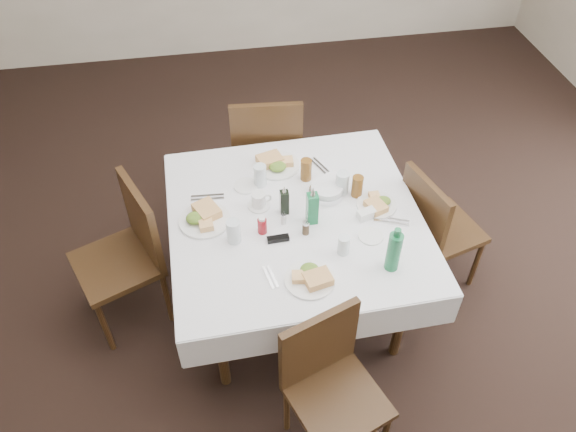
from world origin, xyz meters
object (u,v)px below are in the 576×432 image
Objects in this scene: water_n at (260,175)px; water_s at (344,245)px; chair_east at (433,225)px; chair_west at (129,248)px; oil_cruet_green at (312,207)px; bread_basket at (327,191)px; oil_cruet_dark at (284,201)px; water_e at (342,183)px; ketchup_bottle at (262,225)px; chair_south at (329,379)px; green_bottle at (394,251)px; water_w at (234,231)px; chair_north at (267,148)px; coffee_mug at (259,201)px; dining_table at (295,225)px.

water_n is 1.22× the size of water_s.
chair_west is at bearing 177.10° from chair_east.
oil_cruet_green reaches higher than water_s.
bread_basket is 0.29m from oil_cruet_dark.
water_e is 1.29× the size of ketchup_bottle.
chair_west is 0.88m from water_n.
chair_south is 0.99m from oil_cruet_dark.
water_e is 0.31m from oil_cruet_green.
water_s reaches higher than ketchup_bottle.
water_w is at bearing 157.25° from green_bottle.
oil_cruet_dark reaches higher than water_n.
oil_cruet_dark reaches higher than chair_south.
chair_north reaches higher than oil_cruet_dark.
bread_basket is (1.19, 0.03, 0.24)m from chair_west.
water_w is 0.45m from oil_cruet_green.
green_bottle is at bearing -32.57° from water_s.
ketchup_bottle is at bearing -154.50° from water_e.
coffee_mug is (0.17, 0.24, -0.03)m from water_w.
water_n is at bearing 111.22° from oil_cruet_dark.
chair_west is at bearing 175.69° from oil_cruet_dark.
chair_east is 0.75m from green_bottle.
coffee_mug is (-0.13, 0.07, -0.04)m from oil_cruet_dark.
water_n is 0.40m from ketchup_bottle.
ketchup_bottle is at bearing -150.42° from bread_basket.
water_e is 0.69× the size of bread_basket.
oil_cruet_green reaches higher than water_e.
coffee_mug is (-0.15, -0.78, 0.23)m from chair_north.
oil_cruet_green is at bearing 114.21° from water_s.
water_s is 0.44m from oil_cruet_dark.
chair_east is 0.66m from water_e.
oil_cruet_dark is at bearing -159.13° from bread_basket.
chair_south is 6.30× the size of water_w.
chair_south is 1.25m from water_n.
chair_south is 0.68m from water_s.
bread_basket is (0.37, -0.16, -0.04)m from water_n.
ketchup_bottle reaches higher than dining_table.
oil_cruet_green is at bearing 9.27° from water_w.
oil_cruet_dark is 0.71× the size of green_bottle.
oil_cruet_green is (1.06, -0.17, 0.32)m from chair_west.
chair_west is (-0.94, -0.78, -0.02)m from chair_north.
water_s is at bearing 71.25° from chair_south.
chair_east is at bearing -5.28° from coffee_mug.
water_w is (0.61, -0.24, 0.28)m from chair_west.
chair_west is at bearing 157.87° from green_bottle.
ketchup_bottle is at bearing -99.40° from chair_north.
chair_west reaches higher than oil_cruet_dark.
green_bottle is (-0.45, -0.47, 0.37)m from chair_east.
water_e is at bearing -18.13° from water_n.
oil_cruet_dark is 1.40× the size of coffee_mug.
dining_table is 7.30× the size of oil_cruet_dark.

